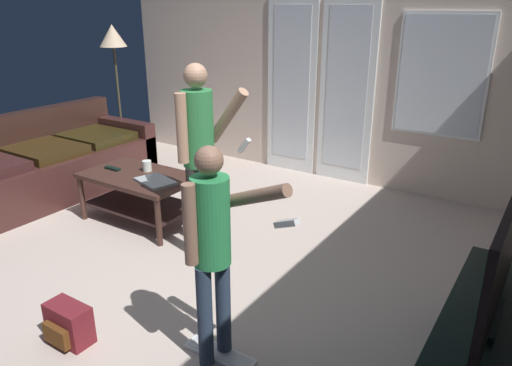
# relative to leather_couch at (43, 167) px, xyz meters

# --- Properties ---
(ground_plane) EXTENTS (5.33, 5.24, 0.02)m
(ground_plane) POSITION_rel_leather_couch_xyz_m (2.08, -0.42, -0.31)
(ground_plane) COLOR beige
(wall_back_with_doors) EXTENTS (5.33, 0.09, 2.59)m
(wall_back_with_doors) POSITION_rel_leather_couch_xyz_m (2.13, 2.17, 0.96)
(wall_back_with_doors) COLOR beige
(wall_back_with_doors) RESTS_ON ground_plane
(leather_couch) EXTENTS (0.96, 2.29, 0.83)m
(leather_couch) POSITION_rel_leather_couch_xyz_m (0.00, 0.00, 0.00)
(leather_couch) COLOR #3E201E
(leather_couch) RESTS_ON ground_plane
(coffee_table) EXTENTS (1.04, 0.63, 0.45)m
(coffee_table) POSITION_rel_leather_couch_xyz_m (1.35, 0.08, 0.03)
(coffee_table) COLOR #402720
(coffee_table) RESTS_ON ground_plane
(tv_stand) EXTENTS (0.42, 1.54, 0.50)m
(tv_stand) POSITION_rel_leather_couch_xyz_m (4.37, -0.61, -0.05)
(tv_stand) COLOR black
(tv_stand) RESTS_ON ground_plane
(flat_screen_tv) EXTENTS (0.08, 1.04, 0.62)m
(flat_screen_tv) POSITION_rel_leather_couch_xyz_m (4.37, -0.60, 0.52)
(flat_screen_tv) COLOR black
(flat_screen_tv) RESTS_ON tv_stand
(person_adult) EXTENTS (0.51, 0.41, 1.51)m
(person_adult) POSITION_rel_leather_couch_xyz_m (2.20, -0.08, 0.61)
(person_adult) COLOR #262724
(person_adult) RESTS_ON ground_plane
(person_child) EXTENTS (0.59, 0.34, 1.26)m
(person_child) POSITION_rel_leather_couch_xyz_m (3.08, -1.04, 0.46)
(person_child) COLOR #2C3C51
(person_child) RESTS_ON ground_plane
(floor_lamp) EXTENTS (0.33, 0.33, 1.67)m
(floor_lamp) POSITION_rel_leather_couch_xyz_m (-0.34, 1.39, 1.14)
(floor_lamp) COLOR #372D30
(floor_lamp) RESTS_ON ground_plane
(backpack) EXTENTS (0.28, 0.19, 0.24)m
(backpack) POSITION_rel_leather_couch_xyz_m (2.25, -1.40, -0.18)
(backpack) COLOR maroon
(backpack) RESTS_ON ground_plane
(loose_keyboard) EXTENTS (0.44, 0.13, 0.02)m
(loose_keyboard) POSITION_rel_leather_couch_xyz_m (3.08, -1.01, -0.29)
(loose_keyboard) COLOR white
(loose_keyboard) RESTS_ON ground_plane
(laptop_closed) EXTENTS (0.40, 0.32, 0.03)m
(laptop_closed) POSITION_rel_leather_couch_xyz_m (1.63, -0.00, 0.17)
(laptop_closed) COLOR #B0B8BB
(laptop_closed) RESTS_ON coffee_table
(cup_near_edge) EXTENTS (0.08, 0.08, 0.10)m
(cup_near_edge) POSITION_rel_leather_couch_xyz_m (1.34, 0.19, 0.21)
(cup_near_edge) COLOR white
(cup_near_edge) RESTS_ON coffee_table
(tv_remote_black) EXTENTS (0.17, 0.05, 0.02)m
(tv_remote_black) POSITION_rel_leather_couch_xyz_m (1.04, 0.04, 0.17)
(tv_remote_black) COLOR black
(tv_remote_black) RESTS_ON coffee_table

